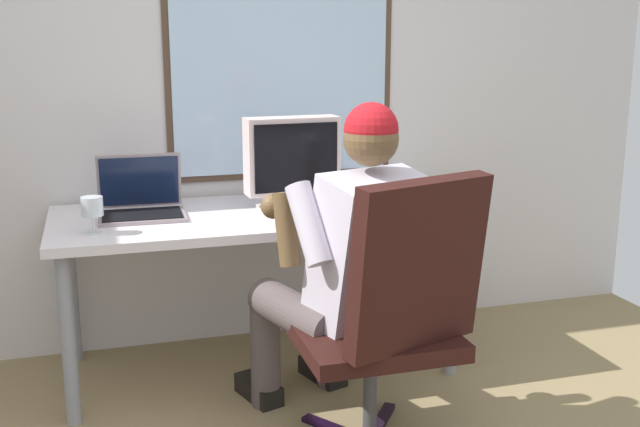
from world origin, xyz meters
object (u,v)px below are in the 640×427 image
object	(u,v)px
wine_glass	(92,208)
book_stack	(371,195)
desk	(257,228)
office_chair	(394,307)
person_seated	(347,264)
crt_monitor	(292,159)
laptop	(141,200)

from	to	relation	value
wine_glass	book_stack	size ratio (longest dim) A/B	0.76
desk	book_stack	xyz separation A→B (m)	(0.55, 0.07, 0.10)
office_chair	person_seated	bearing A→B (deg)	106.10
crt_monitor	book_stack	bearing A→B (deg)	11.45
crt_monitor	wine_glass	distance (m)	0.86
crt_monitor	desk	bearing A→B (deg)	176.29
crt_monitor	book_stack	xyz separation A→B (m)	(0.39, 0.08, -0.20)
person_seated	wine_glass	xyz separation A→B (m)	(-0.88, 0.43, 0.17)
desk	wine_glass	distance (m)	0.73
wine_glass	book_stack	distance (m)	1.26
desk	laptop	size ratio (longest dim) A/B	4.79
person_seated	wine_glass	world-z (taller)	person_seated
person_seated	crt_monitor	world-z (taller)	person_seated
desk	wine_glass	xyz separation A→B (m)	(-0.68, -0.20, 0.17)
desk	book_stack	bearing A→B (deg)	7.15
office_chair	book_stack	world-z (taller)	office_chair
person_seated	book_stack	size ratio (longest dim) A/B	6.51
desk	person_seated	bearing A→B (deg)	-72.00
crt_monitor	book_stack	world-z (taller)	crt_monitor
desk	person_seated	world-z (taller)	person_seated
crt_monitor	book_stack	size ratio (longest dim) A/B	2.14
book_stack	office_chair	bearing A→B (deg)	-105.59
crt_monitor	wine_glass	size ratio (longest dim) A/B	2.81
laptop	wine_glass	world-z (taller)	laptop
laptop	wine_glass	bearing A→B (deg)	-125.53
wine_glass	book_stack	world-z (taller)	wine_glass
wine_glass	crt_monitor	bearing A→B (deg)	12.51
person_seated	crt_monitor	xyz separation A→B (m)	(-0.04, 0.61, 0.30)
office_chair	person_seated	world-z (taller)	person_seated
desk	book_stack	size ratio (longest dim) A/B	9.03
person_seated	wine_glass	bearing A→B (deg)	154.00
wine_glass	person_seated	bearing A→B (deg)	-26.00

